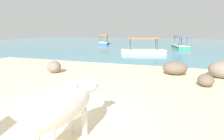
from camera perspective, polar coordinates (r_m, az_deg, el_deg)
sand_beach at (r=4.40m, az=-15.51°, el=-14.50°), size 18.00×14.00×0.04m
water_surface at (r=25.39m, az=13.66°, el=7.35°), size 60.00×36.00×0.03m
cow at (r=3.23m, az=-14.52°, el=-10.46°), size 0.73×1.90×1.06m
shore_rock_large at (r=8.59m, az=18.58°, el=0.61°), size 1.13×0.92×0.60m
shore_rock_medium at (r=7.24m, az=26.55°, el=-2.80°), size 0.67×0.74×0.43m
shore_rock_small at (r=8.92m, az=-17.20°, el=0.95°), size 0.92×0.90×0.55m
shore_rock_flat at (r=8.81m, az=30.24°, el=0.13°), size 1.35×1.36×0.68m
boat_white at (r=15.89m, az=9.46°, el=5.92°), size 3.85×2.12×1.29m
boat_green at (r=21.76m, az=19.93°, el=6.99°), size 1.96×3.84×1.29m
boat_blue at (r=25.77m, az=-2.42°, el=8.38°), size 2.06×3.85×1.29m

